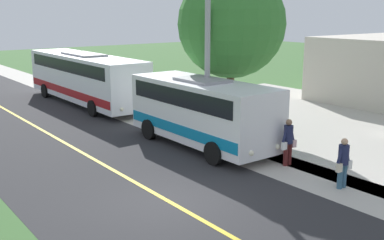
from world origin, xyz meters
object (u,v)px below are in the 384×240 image
(transit_bus_rear, at_px, (85,76))
(street_light_pole, at_px, (205,44))
(shuttle_bus_front, at_px, (202,109))
(pedestrian_with_bags, at_px, (343,162))
(pedestrian_waiting, at_px, (288,141))
(tree_curbside, at_px, (231,24))

(transit_bus_rear, bearing_deg, street_light_pole, 91.56)
(shuttle_bus_front, bearing_deg, pedestrian_with_bags, 95.14)
(shuttle_bus_front, bearing_deg, pedestrian_waiting, 103.25)
(transit_bus_rear, xyz_separation_m, pedestrian_waiting, (-0.91, 15.63, -0.76))
(shuttle_bus_front, xyz_separation_m, tree_curbside, (-2.86, -1.45, 3.44))
(shuttle_bus_front, bearing_deg, street_light_pole, -144.14)
(shuttle_bus_front, distance_m, tree_curbside, 4.70)
(shuttle_bus_front, height_order, street_light_pole, street_light_pole)
(pedestrian_waiting, bearing_deg, tree_curbside, -109.56)
(pedestrian_with_bags, distance_m, street_light_pole, 7.63)
(shuttle_bus_front, relative_size, pedestrian_waiting, 4.22)
(pedestrian_with_bags, distance_m, tree_curbside, 9.32)
(transit_bus_rear, relative_size, tree_curbside, 1.56)
(pedestrian_waiting, bearing_deg, pedestrian_with_bags, 82.62)
(shuttle_bus_front, xyz_separation_m, street_light_pole, (-0.33, -0.24, 2.69))
(pedestrian_waiting, distance_m, street_light_pole, 5.40)
(pedestrian_with_bags, relative_size, tree_curbside, 0.22)
(pedestrian_with_bags, height_order, tree_curbside, tree_curbside)
(tree_curbside, bearing_deg, pedestrian_with_bags, 74.28)
(transit_bus_rear, bearing_deg, pedestrian_with_bags, 91.80)
(pedestrian_with_bags, bearing_deg, street_light_pole, -87.81)
(pedestrian_waiting, relative_size, tree_curbside, 0.23)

